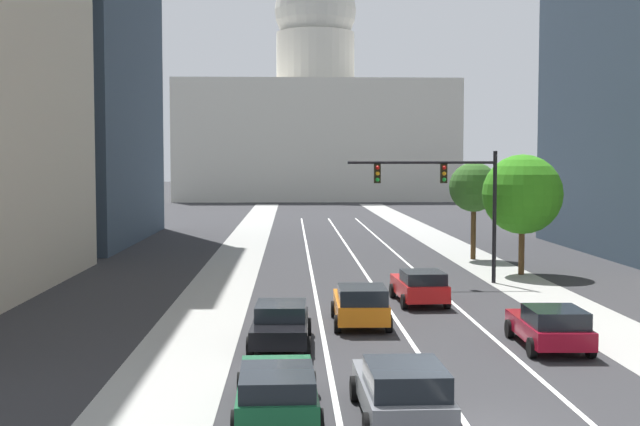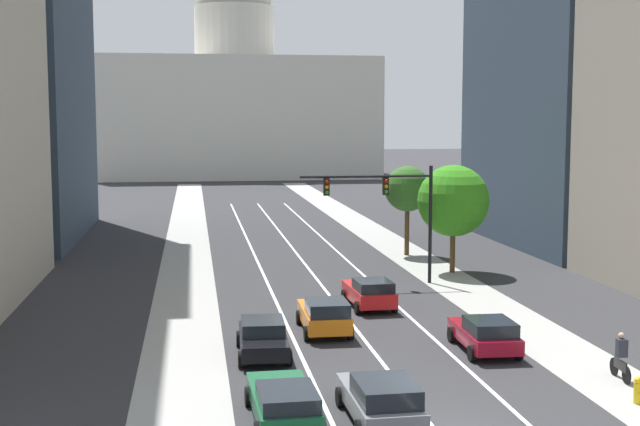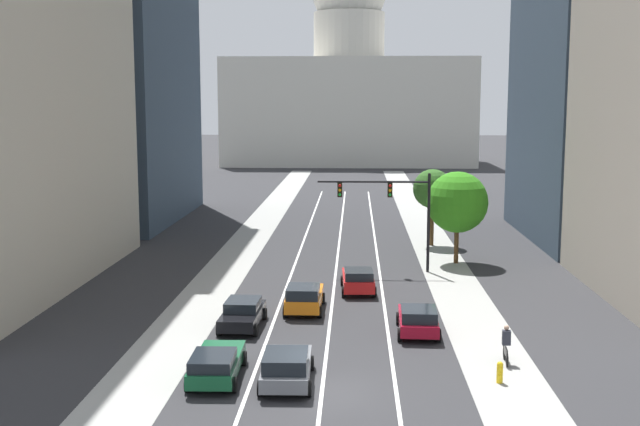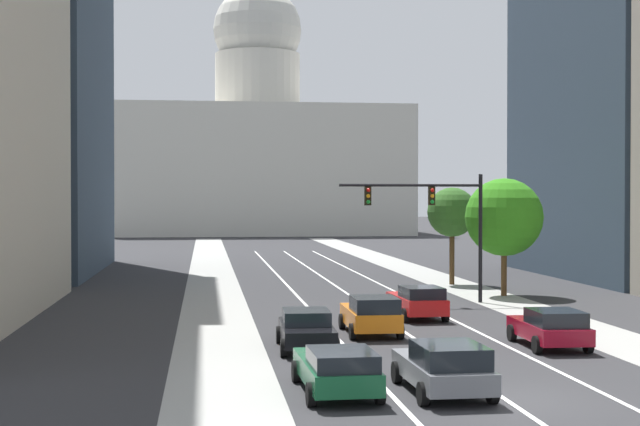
% 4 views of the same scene
% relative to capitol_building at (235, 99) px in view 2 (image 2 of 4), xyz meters
% --- Properties ---
extents(ground_plane, '(400.00, 400.00, 0.00)m').
position_rel_capitol_building_xyz_m(ground_plane, '(0.00, -76.85, -12.52)').
color(ground_plane, '#2B2B2D').
extents(sidewalk_left, '(3.29, 130.00, 0.01)m').
position_rel_capitol_building_xyz_m(sidewalk_left, '(-7.52, -81.85, -12.51)').
color(sidewalk_left, gray).
rests_on(sidewalk_left, ground).
extents(sidewalk_right, '(3.29, 130.00, 0.01)m').
position_rel_capitol_building_xyz_m(sidewalk_right, '(7.52, -81.85, -12.51)').
color(sidewalk_right, gray).
rests_on(sidewalk_right, ground).
extents(lane_stripe_left, '(0.16, 90.00, 0.01)m').
position_rel_capitol_building_xyz_m(lane_stripe_left, '(-2.94, -91.85, -12.51)').
color(lane_stripe_left, white).
rests_on(lane_stripe_left, ground).
extents(lane_stripe_center, '(0.16, 90.00, 0.01)m').
position_rel_capitol_building_xyz_m(lane_stripe_center, '(0.00, -91.85, -12.51)').
color(lane_stripe_center, white).
rests_on(lane_stripe_center, ground).
extents(lane_stripe_right, '(0.16, 90.00, 0.01)m').
position_rel_capitol_building_xyz_m(lane_stripe_right, '(2.94, -91.85, -12.51)').
color(lane_stripe_right, white).
rests_on(lane_stripe_right, ground).
extents(capitol_building, '(44.49, 22.86, 38.62)m').
position_rel_capitol_building_xyz_m(capitol_building, '(0.00, 0.00, 0.00)').
color(capitol_building, beige).
rests_on(capitol_building, ground).
extents(car_crimson, '(2.16, 4.33, 1.44)m').
position_rel_capitol_building_xyz_m(car_crimson, '(4.41, -108.81, -11.77)').
color(car_crimson, maroon).
rests_on(car_crimson, ground).
extents(car_red, '(2.17, 4.35, 1.51)m').
position_rel_capitol_building_xyz_m(car_red, '(1.48, -100.27, -11.74)').
color(car_red, red).
rests_on(car_red, ground).
extents(car_green, '(2.14, 4.79, 1.36)m').
position_rel_capitol_building_xyz_m(car_green, '(-4.41, -115.77, -11.80)').
color(car_green, '#14512D').
rests_on(car_green, ground).
extents(car_orange, '(2.12, 4.40, 1.59)m').
position_rel_capitol_building_xyz_m(car_orange, '(-1.47, -104.86, -11.70)').
color(car_orange, orange).
rests_on(car_orange, ground).
extents(car_gray, '(2.17, 4.51, 1.49)m').
position_rel_capitol_building_xyz_m(car_gray, '(-1.47, -116.13, -11.74)').
color(car_gray, slate).
rests_on(car_gray, ground).
extents(car_black, '(2.13, 4.53, 1.40)m').
position_rel_capitol_building_xyz_m(car_black, '(-4.41, -108.01, -11.78)').
color(car_black, black).
rests_on(car_black, ground).
extents(traffic_signal_mast, '(7.52, 0.39, 6.67)m').
position_rel_capitol_building_xyz_m(traffic_signal_mast, '(3.84, -94.38, -7.78)').
color(traffic_signal_mast, black).
rests_on(traffic_signal_mast, ground).
extents(fire_hydrant, '(0.26, 0.35, 0.91)m').
position_rel_capitol_building_xyz_m(fire_hydrant, '(7.21, -115.56, -12.05)').
color(fire_hydrant, yellow).
rests_on(fire_hydrant, ground).
extents(cyclist, '(0.38, 1.70, 1.72)m').
position_rel_capitol_building_xyz_m(cyclist, '(7.91, -113.08, -11.67)').
color(cyclist, black).
rests_on(cyclist, ground).
extents(street_tree_mid_right, '(4.32, 4.32, 6.53)m').
position_rel_capitol_building_xyz_m(street_tree_mid_right, '(8.45, -91.34, -8.15)').
color(street_tree_mid_right, '#51381E').
rests_on(street_tree_mid_right, ground).
extents(street_tree_near_right, '(3.10, 3.10, 6.10)m').
position_rel_capitol_building_xyz_m(street_tree_near_right, '(7.38, -84.38, -8.00)').
color(street_tree_near_right, '#51381E').
rests_on(street_tree_near_right, ground).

